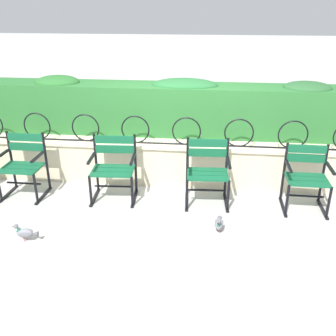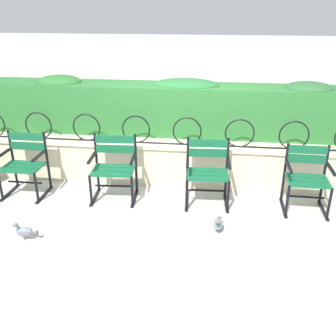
{
  "view_description": "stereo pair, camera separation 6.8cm",
  "coord_description": "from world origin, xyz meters",
  "px_view_note": "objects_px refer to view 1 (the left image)",
  "views": [
    {
      "loc": [
        0.49,
        -4.51,
        2.57
      ],
      "look_at": [
        0.0,
        0.04,
        0.55
      ],
      "focal_mm": 40.25,
      "sensor_mm": 36.0,
      "label": 1
    },
    {
      "loc": [
        0.56,
        -4.5,
        2.57
      ],
      "look_at": [
        0.0,
        0.04,
        0.55
      ],
      "focal_mm": 40.25,
      "sensor_mm": 36.0,
      "label": 2
    }
  ],
  "objects_px": {
    "park_chair_centre_right": "(207,170)",
    "park_chair_rightmost": "(306,176)",
    "park_chair_centre_left": "(114,166)",
    "park_chair_leftmost": "(24,164)",
    "pigeon_near_chairs": "(25,233)",
    "pigeon_far_side": "(219,223)"
  },
  "relations": [
    {
      "from": "park_chair_centre_right",
      "to": "park_chair_rightmost",
      "type": "height_order",
      "value": "park_chair_centre_right"
    },
    {
      "from": "park_chair_centre_left",
      "to": "park_chair_leftmost",
      "type": "bearing_deg",
      "value": -178.16
    },
    {
      "from": "park_chair_leftmost",
      "to": "park_chair_rightmost",
      "type": "distance_m",
      "value": 3.91
    },
    {
      "from": "park_chair_centre_left",
      "to": "park_chair_rightmost",
      "type": "height_order",
      "value": "park_chair_centre_left"
    },
    {
      "from": "park_chair_leftmost",
      "to": "park_chair_centre_left",
      "type": "bearing_deg",
      "value": 1.84
    },
    {
      "from": "park_chair_centre_right",
      "to": "pigeon_near_chairs",
      "type": "xyz_separation_m",
      "value": [
        -2.08,
        -1.22,
        -0.36
      ]
    },
    {
      "from": "park_chair_centre_left",
      "to": "park_chair_rightmost",
      "type": "relative_size",
      "value": 1.04
    },
    {
      "from": "park_chair_centre_left",
      "to": "park_chair_centre_right",
      "type": "distance_m",
      "value": 1.3
    },
    {
      "from": "park_chair_centre_right",
      "to": "park_chair_leftmost",
      "type": "bearing_deg",
      "value": -178.66
    },
    {
      "from": "park_chair_rightmost",
      "to": "pigeon_near_chairs",
      "type": "height_order",
      "value": "park_chair_rightmost"
    },
    {
      "from": "park_chair_leftmost",
      "to": "pigeon_near_chairs",
      "type": "height_order",
      "value": "park_chair_leftmost"
    },
    {
      "from": "park_chair_leftmost",
      "to": "park_chair_centre_left",
      "type": "xyz_separation_m",
      "value": [
        1.3,
        0.04,
        0.0
      ]
    },
    {
      "from": "park_chair_centre_right",
      "to": "pigeon_near_chairs",
      "type": "distance_m",
      "value": 2.44
    },
    {
      "from": "park_chair_centre_right",
      "to": "pigeon_far_side",
      "type": "distance_m",
      "value": 0.87
    },
    {
      "from": "pigeon_far_side",
      "to": "pigeon_near_chairs",
      "type": "bearing_deg",
      "value": -168.76
    },
    {
      "from": "park_chair_centre_left",
      "to": "pigeon_near_chairs",
      "type": "xyz_separation_m",
      "value": [
        -0.78,
        -1.2,
        -0.36
      ]
    },
    {
      "from": "pigeon_near_chairs",
      "to": "pigeon_far_side",
      "type": "bearing_deg",
      "value": 11.24
    },
    {
      "from": "park_chair_leftmost",
      "to": "park_chair_rightmost",
      "type": "bearing_deg",
      "value": 0.45
    },
    {
      "from": "park_chair_rightmost",
      "to": "pigeon_far_side",
      "type": "xyz_separation_m",
      "value": [
        -1.14,
        -0.74,
        -0.35
      ]
    },
    {
      "from": "park_chair_rightmost",
      "to": "pigeon_far_side",
      "type": "relative_size",
      "value": 2.94
    },
    {
      "from": "pigeon_far_side",
      "to": "park_chair_rightmost",
      "type": "bearing_deg",
      "value": 32.98
    },
    {
      "from": "park_chair_centre_left",
      "to": "pigeon_near_chairs",
      "type": "height_order",
      "value": "park_chair_centre_left"
    }
  ]
}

